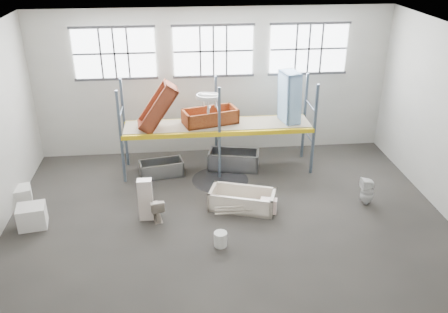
{
  "coord_description": "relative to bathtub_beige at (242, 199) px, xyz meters",
  "views": [
    {
      "loc": [
        -1.23,
        -10.56,
        7.25
      ],
      "look_at": [
        0.0,
        1.5,
        1.4
      ],
      "focal_mm": 38.1,
      "sensor_mm": 36.0,
      "label": 1
    }
  ],
  "objects": [
    {
      "name": "rack_upright_rb",
      "position": [
        2.53,
        3.13,
        1.23
      ],
      "size": [
        0.08,
        0.08,
        3.0
      ],
      "primitive_type": "cube",
      "color": "slate",
      "rests_on": "floor"
    },
    {
      "name": "toilet_beige",
      "position": [
        -2.41,
        -0.33,
        0.07
      ],
      "size": [
        0.49,
        0.72,
        0.68
      ],
      "primitive_type": "imported",
      "rotation": [
        0.0,
        0.0,
        3.32
      ],
      "color": "beige",
      "rests_on": "floor"
    },
    {
      "name": "rust_tub_flat",
      "position": [
        -0.7,
        2.63,
        1.55
      ],
      "size": [
        1.86,
        1.22,
        0.48
      ],
      "primitive_type": null,
      "rotation": [
        0.0,
        0.0,
        0.27
      ],
      "color": "brown",
      "rests_on": "shelf_deck"
    },
    {
      "name": "rack_upright_la",
      "position": [
        -3.47,
        1.93,
        1.23
      ],
      "size": [
        0.08,
        0.08,
        3.0
      ],
      "primitive_type": "cube",
      "color": "slate",
      "rests_on": "floor"
    },
    {
      "name": "wall_back",
      "position": [
        -0.47,
        4.08,
        2.23
      ],
      "size": [
        12.0,
        0.1,
        5.0
      ],
      "primitive_type": "cube",
      "color": "#B3B1A7",
      "rests_on": "ground"
    },
    {
      "name": "rack_upright_lb",
      "position": [
        -3.47,
        3.13,
        1.23
      ],
      "size": [
        0.08,
        0.08,
        3.0
      ],
      "primitive_type": "cube",
      "color": "slate",
      "rests_on": "floor"
    },
    {
      "name": "rust_tub_tilted",
      "position": [
        -2.33,
        2.37,
        2.03
      ],
      "size": [
        1.36,
        0.88,
        1.58
      ],
      "primitive_type": null,
      "rotation": [
        0.0,
        -0.96,
        0.1
      ],
      "color": "maroon",
      "rests_on": "shelf_deck"
    },
    {
      "name": "rack_upright_mb",
      "position": [
        -0.47,
        3.13,
        1.23
      ],
      "size": [
        0.08,
        0.08,
        3.0
      ],
      "primitive_type": "cube",
      "color": "slate",
      "rests_on": "floor"
    },
    {
      "name": "steel_tub_left",
      "position": [
        -2.32,
        2.22,
        -0.02
      ],
      "size": [
        1.47,
        0.89,
        0.5
      ],
      "primitive_type": null,
      "rotation": [
        0.0,
        0.0,
        0.19
      ],
      "color": "#A3A8AC",
      "rests_on": "floor"
    },
    {
      "name": "cistern_tall",
      "position": [
        -2.69,
        -0.28,
        0.33
      ],
      "size": [
        0.39,
        0.26,
        1.21
      ],
      "primitive_type": "cube",
      "rotation": [
        0.0,
        0.0,
        -0.02
      ],
      "color": "beige",
      "rests_on": "floor"
    },
    {
      "name": "rack_upright_ma",
      "position": [
        -0.47,
        1.93,
        1.23
      ],
      "size": [
        0.08,
        0.08,
        3.0
      ],
      "primitive_type": "cube",
      "color": "slate",
      "rests_on": "floor"
    },
    {
      "name": "wet_patch",
      "position": [
        -0.47,
        1.73,
        -0.27
      ],
      "size": [
        1.8,
        1.8,
        0.0
      ],
      "primitive_type": "cylinder",
      "color": "black",
      "rests_on": "floor"
    },
    {
      "name": "rack_upright_ra",
      "position": [
        2.53,
        1.93,
        1.23
      ],
      "size": [
        0.08,
        0.08,
        3.0
      ],
      "primitive_type": "cube",
      "color": "slate",
      "rests_on": "floor"
    },
    {
      "name": "window_right",
      "position": [
        2.73,
        3.97,
        3.33
      ],
      "size": [
        2.6,
        0.04,
        1.6
      ],
      "primitive_type": "cube",
      "color": "white",
      "rests_on": "wall_back"
    },
    {
      "name": "rack_beam_front",
      "position": [
        -0.47,
        1.93,
        1.23
      ],
      "size": [
        6.0,
        0.1,
        0.14
      ],
      "primitive_type": "cube",
      "color": "yellow",
      "rests_on": "floor"
    },
    {
      "name": "bucket",
      "position": [
        -0.79,
        -1.74,
        -0.08
      ],
      "size": [
        0.37,
        0.37,
        0.39
      ],
      "primitive_type": "cylinder",
      "rotation": [
        0.0,
        0.0,
        -0.1
      ],
      "color": "silver",
      "rests_on": "floor"
    },
    {
      "name": "window_mid",
      "position": [
        -0.47,
        3.97,
        3.33
      ],
      "size": [
        2.6,
        0.04,
        1.6
      ],
      "primitive_type": "cube",
      "color": "white",
      "rests_on": "wall_back"
    },
    {
      "name": "shelf_deck",
      "position": [
        -0.47,
        2.53,
        1.31
      ],
      "size": [
        5.9,
        1.1,
        0.03
      ],
      "primitive_type": "cube",
      "color": "gray",
      "rests_on": "floor"
    },
    {
      "name": "steel_tub_right",
      "position": [
        0.06,
        2.52,
        0.03
      ],
      "size": [
        1.76,
        1.1,
        0.6
      ],
      "primitive_type": null,
      "rotation": [
        0.0,
        0.0,
        -0.22
      ],
      "color": "#A5A7AE",
      "rests_on": "floor"
    },
    {
      "name": "cistern_spare",
      "position": [
        0.68,
        -0.43,
        0.01
      ],
      "size": [
        0.5,
        0.33,
        0.43
      ],
      "primitive_type": "cube",
      "rotation": [
        0.0,
        0.0,
        -0.27
      ],
      "color": "beige",
      "rests_on": "bathtub_beige"
    },
    {
      "name": "toilet_white",
      "position": [
        3.6,
        -0.15,
        0.14
      ],
      "size": [
        0.38,
        0.37,
        0.82
      ],
      "primitive_type": "imported",
      "rotation": [
        0.0,
        0.0,
        -1.59
      ],
      "color": "white",
      "rests_on": "floor"
    },
    {
      "name": "floor",
      "position": [
        -0.47,
        -0.97,
        -0.32
      ],
      "size": [
        12.0,
        10.0,
        0.1
      ],
      "primitive_type": "cube",
      "color": "#433F3A",
      "rests_on": "ground"
    },
    {
      "name": "sink_on_shelf",
      "position": [
        -0.79,
        2.22,
        1.83
      ],
      "size": [
        0.83,
        0.71,
        0.64
      ],
      "primitive_type": "imported",
      "rotation": [
        0.0,
        0.0,
        -0.25
      ],
      "color": "silver",
      "rests_on": "rust_tub_flat"
    },
    {
      "name": "sink_in_tub",
      "position": [
        0.16,
        -0.32,
        -0.11
      ],
      "size": [
        0.53,
        0.53,
        0.16
      ],
      "primitive_type": "imported",
      "rotation": [
        0.0,
        0.0,
        -0.13
      ],
      "color": "beige",
      "rests_on": "bathtub_beige"
    },
    {
      "name": "carton_near",
      "position": [
        -5.71,
        -0.35,
        0.04
      ],
      "size": [
        0.81,
        0.73,
        0.62
      ],
      "primitive_type": "cube",
      "rotation": [
        0.0,
        0.0,
        0.17
      ],
      "color": "white",
      "rests_on": "floor"
    },
    {
      "name": "blue_tub_upright",
      "position": [
        1.82,
        2.55,
        2.13
      ],
      "size": [
        0.68,
        0.88,
        1.7
      ],
      "primitive_type": null,
      "rotation": [
        0.0,
        1.54,
        0.21
      ],
      "color": "#8BB9E8",
      "rests_on": "shelf_deck"
    },
    {
      "name": "rack_beam_back",
      "position": [
        -0.47,
        3.13,
        1.23
      ],
      "size": [
        6.0,
        0.1,
        0.14
      ],
      "primitive_type": "cube",
      "color": "yellow",
      "rests_on": "floor"
    },
    {
      "name": "bathtub_beige",
      "position": [
        0.0,
        0.0,
        0.0
      ],
      "size": [
        2.01,
        1.4,
        0.54
      ],
      "primitive_type": null,
      "rotation": [
        0.0,
        0.0,
        -0.32
      ],
      "color": "beige",
      "rests_on": "floor"
    },
    {
      "name": "window_left",
      "position": [
        -3.67,
        3.97,
        3.33
      ],
      "size": [
        2.6,
        0.04,
        1.6
      ],
      "primitive_type": "cube",
      "color": "white",
      "rests_on": "wall_back"
    },
    {
      "name": "ceiling",
      "position": [
        -0.47,
        -0.97,
        4.78
      ],
      "size": [
        12.0,
        10.0,
        0.1
      ],
      "primitive_type": "cube",
      "color": "silver",
      "rests_on": "ground"
    },
    {
      "name": "carton_far",
      "position": [
        -6.37,
        0.98,
        -0.03
      ],
      "size": [
        0.7,
        0.7,
        0.47
      ],
      "primitive_type": "cube",
      "rotation": [
        0.0,
        0.0,
        0.29
      ],
      "color": "white",
      "rests_on": "floor"
    },
    {
      "name": "wall_front",
      "position": [
        -0.47,
        -6.02,
        2.23
      ],
      "size": [
        12.0,
        0.1,
        5.0
      ],
      "primitive_type": "cube",
      "color": "#A9A79D",
      "rests_on": "ground"
    }
  ]
}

